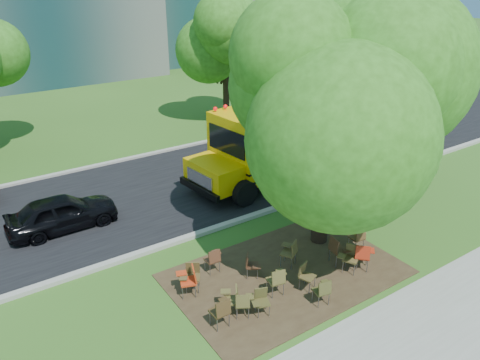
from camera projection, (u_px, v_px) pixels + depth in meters
ground at (251, 277)px, 14.34m from camera, size 160.00×160.00×0.00m
dirt_patch at (286, 273)px, 14.46m from camera, size 7.00×4.50×0.03m
asphalt_road at (155, 193)px, 19.61m from camera, size 80.00×8.00×0.04m
kerb_near at (202, 233)px, 16.57m from camera, size 80.00×0.25×0.14m
kerb_far at (119, 161)px, 22.68m from camera, size 80.00×0.25×0.14m
bg_tree_3 at (225, 36)px, 26.86m from camera, size 5.60×5.60×7.84m
bg_tree_4 at (337, 39)px, 30.45m from camera, size 5.00×5.00×6.85m
main_tree at (331, 86)px, 13.96m from camera, size 7.20×7.20×9.03m
school_bus at (321, 123)px, 22.28m from camera, size 13.42×4.37×3.23m
chair_0 at (221, 309)px, 12.10m from camera, size 0.60×0.55×0.94m
chair_1 at (243, 302)px, 12.48m from camera, size 0.68×0.53×0.81m
chair_2 at (233, 297)px, 12.63m from camera, size 0.57×0.72×0.85m
chair_3 at (261, 299)px, 12.61m from camera, size 0.62×0.49×0.78m
chair_4 at (323, 289)px, 12.94m from camera, size 0.63×0.50×0.86m
chair_5 at (306, 274)px, 13.58m from camera, size 0.58×0.65×0.85m
chair_6 at (350, 255)px, 14.39m from camera, size 0.75×0.61×0.91m
chair_7 at (363, 254)px, 14.41m from camera, size 0.82×0.65×0.95m
chair_8 at (190, 278)px, 13.32m from camera, size 0.59×0.75×0.94m
chair_9 at (192, 274)px, 13.55m from camera, size 0.75×0.59×0.88m
chair_10 at (251, 264)px, 14.10m from camera, size 0.54×0.68×0.80m
chair_11 at (290, 251)px, 14.62m from camera, size 0.62×0.76×0.92m
chair_12 at (338, 248)px, 14.68m from camera, size 0.57×0.71×0.97m
chair_13 at (359, 236)px, 15.46m from camera, size 0.62×0.52×0.88m
chair_14 at (213, 258)px, 14.33m from camera, size 0.56×0.50×0.85m
chair_15 at (277, 279)px, 13.31m from camera, size 0.68×0.54×0.92m
black_car at (62, 213)px, 16.71m from camera, size 3.83×1.57×1.30m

